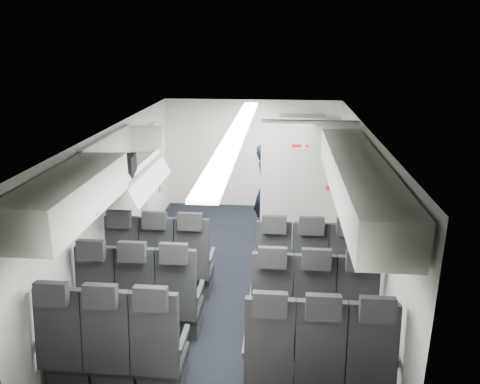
% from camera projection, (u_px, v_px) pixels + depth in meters
% --- Properties ---
extents(cabin_shell, '(3.41, 6.01, 2.16)m').
position_uv_depth(cabin_shell, '(237.00, 203.00, 6.41)').
color(cabin_shell, black).
rests_on(cabin_shell, ground).
extents(seat_row_front, '(3.33, 0.56, 1.24)m').
position_uv_depth(seat_row_front, '(234.00, 268.00, 6.13)').
color(seat_row_front, black).
rests_on(seat_row_front, cabin_shell).
extents(seat_row_mid, '(3.33, 0.56, 1.24)m').
position_uv_depth(seat_row_mid, '(225.00, 306.00, 5.28)').
color(seat_row_mid, black).
rests_on(seat_row_mid, cabin_shell).
extents(seat_row_rear, '(3.33, 0.56, 1.24)m').
position_uv_depth(seat_row_rear, '(214.00, 357.00, 4.43)').
color(seat_row_rear, black).
rests_on(seat_row_rear, cabin_shell).
extents(overhead_bin_left_rear, '(0.53, 1.80, 0.40)m').
position_uv_depth(overhead_bin_left_rear, '(69.00, 196.00, 4.40)').
color(overhead_bin_left_rear, white).
rests_on(overhead_bin_left_rear, cabin_shell).
extents(overhead_bin_left_front_open, '(0.64, 1.70, 0.72)m').
position_uv_depth(overhead_bin_left_front_open, '(126.00, 162.00, 6.10)').
color(overhead_bin_left_front_open, '#9E9E93').
rests_on(overhead_bin_left_front_open, cabin_shell).
extents(overhead_bin_right_rear, '(0.53, 1.80, 0.40)m').
position_uv_depth(overhead_bin_right_rear, '(372.00, 205.00, 4.16)').
color(overhead_bin_right_rear, white).
rests_on(overhead_bin_right_rear, cabin_shell).
extents(overhead_bin_right_front, '(0.53, 1.70, 0.40)m').
position_uv_depth(overhead_bin_right_front, '(347.00, 158.00, 5.82)').
color(overhead_bin_right_front, white).
rests_on(overhead_bin_right_front, cabin_shell).
extents(bulkhead_partition, '(1.40, 0.15, 2.13)m').
position_uv_depth(bulkhead_partition, '(307.00, 190.00, 7.09)').
color(bulkhead_partition, silver).
rests_on(bulkhead_partition, cabin_shell).
extents(galley_unit, '(0.85, 0.52, 1.90)m').
position_uv_depth(galley_unit, '(300.00, 165.00, 8.95)').
color(galley_unit, '#939399').
rests_on(galley_unit, cabin_shell).
extents(boarding_door, '(0.12, 1.27, 1.86)m').
position_uv_depth(boarding_door, '(152.00, 179.00, 8.07)').
color(boarding_door, silver).
rests_on(boarding_door, cabin_shell).
extents(flight_attendant, '(0.52, 0.67, 1.62)m').
position_uv_depth(flight_attendant, '(266.00, 190.00, 7.94)').
color(flight_attendant, black).
rests_on(flight_attendant, ground).
extents(carry_on_bag, '(0.46, 0.34, 0.26)m').
position_uv_depth(carry_on_bag, '(117.00, 166.00, 5.67)').
color(carry_on_bag, black).
rests_on(carry_on_bag, overhead_bin_left_front_open).
extents(papers, '(0.18, 0.13, 0.14)m').
position_uv_depth(papers, '(278.00, 177.00, 7.80)').
color(papers, white).
rests_on(papers, flight_attendant).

